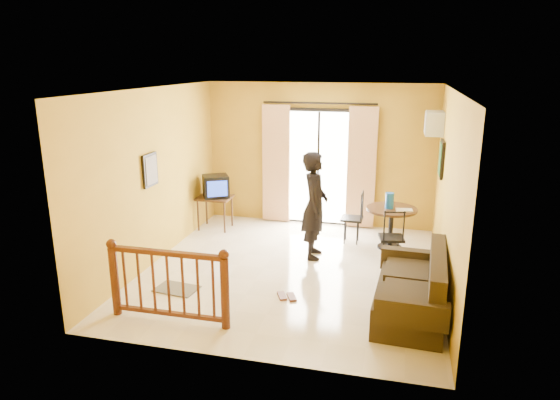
% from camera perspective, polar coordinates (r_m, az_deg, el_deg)
% --- Properties ---
extents(ground, '(5.00, 5.00, 0.00)m').
position_cam_1_polar(ground, '(7.95, 1.26, -8.06)').
color(ground, beige).
rests_on(ground, ground).
extents(room_shell, '(5.00, 5.00, 5.00)m').
position_cam_1_polar(room_shell, '(7.43, 1.34, 4.06)').
color(room_shell, white).
rests_on(room_shell, ground).
extents(balcony_door, '(2.25, 0.14, 2.46)m').
position_cam_1_polar(balcony_door, '(9.88, 4.39, 3.85)').
color(balcony_door, black).
rests_on(balcony_door, ground).
extents(tv_table, '(0.65, 0.54, 0.65)m').
position_cam_1_polar(tv_table, '(9.80, -7.46, -0.06)').
color(tv_table, black).
rests_on(tv_table, ground).
extents(television, '(0.62, 0.60, 0.42)m').
position_cam_1_polar(television, '(9.71, -7.35, 1.58)').
color(television, black).
rests_on(television, tv_table).
extents(picture_left, '(0.05, 0.42, 0.52)m').
position_cam_1_polar(picture_left, '(8.05, -14.61, 3.34)').
color(picture_left, black).
rests_on(picture_left, room_shell).
extents(dining_table, '(0.88, 0.88, 0.73)m').
position_cam_1_polar(dining_table, '(8.89, 12.61, -1.87)').
color(dining_table, black).
rests_on(dining_table, ground).
extents(water_jug, '(0.15, 0.15, 0.28)m').
position_cam_1_polar(water_jug, '(8.80, 12.41, -0.06)').
color(water_jug, '#124CAC').
rests_on(water_jug, dining_table).
extents(serving_tray, '(0.30, 0.22, 0.02)m').
position_cam_1_polar(serving_tray, '(8.75, 14.01, -1.12)').
color(serving_tray, beige).
rests_on(serving_tray, dining_table).
extents(dining_chairs, '(1.16, 1.30, 0.95)m').
position_cam_1_polar(dining_chairs, '(8.80, 10.16, -5.91)').
color(dining_chairs, black).
rests_on(dining_chairs, ground).
extents(air_conditioner, '(0.31, 0.60, 0.40)m').
position_cam_1_polar(air_conditioner, '(9.14, 17.19, 8.38)').
color(air_conditioner, silver).
rests_on(air_conditioner, room_shell).
extents(botanical_print, '(0.05, 0.50, 0.60)m').
position_cam_1_polar(botanical_print, '(8.58, 17.96, 4.49)').
color(botanical_print, black).
rests_on(botanical_print, room_shell).
extents(coffee_table, '(0.47, 0.85, 0.38)m').
position_cam_1_polar(coffee_table, '(7.56, 14.96, -7.83)').
color(coffee_table, black).
rests_on(coffee_table, ground).
extents(bowl, '(0.19, 0.19, 0.06)m').
position_cam_1_polar(bowl, '(7.59, 15.03, -6.47)').
color(bowl, '#53291C').
rests_on(bowl, coffee_table).
extents(sofa, '(0.92, 1.83, 0.86)m').
position_cam_1_polar(sofa, '(6.75, 15.13, -10.13)').
color(sofa, black).
rests_on(sofa, ground).
extents(standing_person, '(0.50, 0.70, 1.79)m').
position_cam_1_polar(standing_person, '(8.23, 3.98, -0.62)').
color(standing_person, black).
rests_on(standing_person, ground).
extents(stair_balustrade, '(1.63, 0.13, 1.04)m').
position_cam_1_polar(stair_balustrade, '(6.44, -12.69, -8.89)').
color(stair_balustrade, '#471E0F').
rests_on(stair_balustrade, ground).
extents(doormat, '(0.65, 0.47, 0.02)m').
position_cam_1_polar(doormat, '(7.48, -11.72, -9.90)').
color(doormat, '#5F5B4C').
rests_on(doormat, ground).
extents(sandals, '(0.33, 0.27, 0.03)m').
position_cam_1_polar(sandals, '(7.10, 0.79, -10.96)').
color(sandals, '#53291C').
rests_on(sandals, ground).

